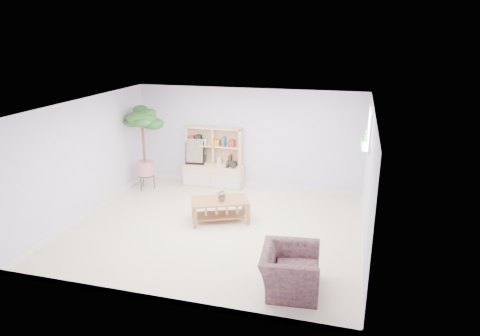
% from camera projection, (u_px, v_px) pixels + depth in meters
% --- Properties ---
extents(floor, '(5.50, 5.00, 0.01)m').
position_uv_depth(floor, '(216.00, 228.00, 8.33)').
color(floor, beige).
rests_on(floor, ground).
extents(ceiling, '(5.50, 5.00, 0.01)m').
position_uv_depth(ceiling, '(214.00, 105.00, 7.60)').
color(ceiling, white).
rests_on(ceiling, walls).
extents(walls, '(5.51, 5.01, 2.40)m').
position_uv_depth(walls, '(215.00, 169.00, 7.96)').
color(walls, white).
rests_on(walls, floor).
extents(baseboard, '(5.50, 5.00, 0.10)m').
position_uv_depth(baseboard, '(216.00, 225.00, 8.31)').
color(baseboard, white).
rests_on(baseboard, floor).
extents(window, '(0.10, 0.98, 0.68)m').
position_uv_depth(window, '(371.00, 129.00, 7.59)').
color(window, white).
rests_on(window, walls).
extents(window_sill, '(0.14, 1.00, 0.04)m').
position_uv_depth(window_sill, '(365.00, 146.00, 7.70)').
color(window_sill, white).
rests_on(window_sill, walls).
extents(storage_unit, '(1.46, 0.49, 1.46)m').
position_uv_depth(storage_unit, '(213.00, 158.00, 10.36)').
color(storage_unit, beige).
rests_on(storage_unit, floor).
extents(poster, '(0.48, 0.16, 0.65)m').
position_uv_depth(poster, '(195.00, 151.00, 10.38)').
color(poster, gold).
rests_on(poster, storage_unit).
extents(toy_truck, '(0.32, 0.22, 0.17)m').
position_uv_depth(toy_truck, '(232.00, 164.00, 10.21)').
color(toy_truck, black).
rests_on(toy_truck, storage_unit).
extents(coffee_table, '(1.27, 1.01, 0.46)m').
position_uv_depth(coffee_table, '(220.00, 210.00, 8.57)').
color(coffee_table, '#956130').
rests_on(coffee_table, floor).
extents(table_plant, '(0.25, 0.22, 0.26)m').
position_uv_depth(table_plant, '(222.00, 195.00, 8.37)').
color(table_plant, '#167325').
rests_on(table_plant, coffee_table).
extents(floor_tree, '(0.94, 0.94, 2.01)m').
position_uv_depth(floor_tree, '(144.00, 149.00, 10.07)').
color(floor_tree, '#26551F').
rests_on(floor_tree, floor).
extents(armchair, '(0.92, 1.03, 0.71)m').
position_uv_depth(armchair, '(290.00, 268.00, 6.25)').
color(armchair, '#0D1536').
rests_on(armchair, floor).
extents(sill_plant, '(0.16, 0.14, 0.26)m').
position_uv_depth(sill_plant, '(366.00, 134.00, 7.90)').
color(sill_plant, '#26551F').
rests_on(sill_plant, window_sill).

